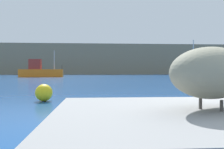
{
  "coord_description": "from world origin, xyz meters",
  "views": [
    {
      "loc": [
        -2.37,
        -3.05,
        0.97
      ],
      "look_at": [
        -0.99,
        15.41,
        0.73
      ],
      "focal_mm": 40.22,
      "sensor_mm": 36.0,
      "label": 1
    }
  ],
  "objects_px": {
    "pelican": "(214,72)",
    "mooring_buoy": "(44,93)",
    "fishing_boat_orange": "(40,71)",
    "fishing_boat_teal": "(207,71)"
  },
  "relations": [
    {
      "from": "pelican",
      "to": "fishing_boat_orange",
      "type": "distance_m",
      "value": 41.44
    },
    {
      "from": "pelican",
      "to": "mooring_buoy",
      "type": "relative_size",
      "value": 2.32
    },
    {
      "from": "pelican",
      "to": "fishing_boat_orange",
      "type": "bearing_deg",
      "value": 65.79
    },
    {
      "from": "fishing_boat_orange",
      "to": "fishing_boat_teal",
      "type": "height_order",
      "value": "fishing_boat_teal"
    },
    {
      "from": "pelican",
      "to": "fishing_boat_teal",
      "type": "relative_size",
      "value": 0.16
    },
    {
      "from": "pelican",
      "to": "fishing_boat_orange",
      "type": "height_order",
      "value": "fishing_boat_orange"
    },
    {
      "from": "fishing_boat_orange",
      "to": "mooring_buoy",
      "type": "xyz_separation_m",
      "value": [
        7.26,
        -34.22,
        -0.7
      ]
    },
    {
      "from": "pelican",
      "to": "mooring_buoy",
      "type": "bearing_deg",
      "value": 76.11
    },
    {
      "from": "pelican",
      "to": "fishing_boat_teal",
      "type": "bearing_deg",
      "value": 26.93
    },
    {
      "from": "fishing_boat_teal",
      "to": "mooring_buoy",
      "type": "height_order",
      "value": "fishing_boat_teal"
    }
  ]
}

